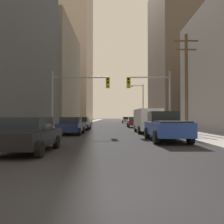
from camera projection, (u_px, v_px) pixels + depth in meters
ground_plane at (107, 202)px, 4.23m from camera, size 400.00×400.00×0.00m
sidewalk_left at (84, 123)px, 54.23m from camera, size 2.89×160.00×0.15m
sidewalk_right at (140, 123)px, 54.20m from camera, size 2.89×160.00×0.15m
pickup_truck_blue at (166, 126)px, 14.91m from camera, size 2.20×5.41×1.90m
cargo_van_white at (148, 119)px, 22.40m from camera, size 2.16×5.27×2.26m
sedan_black at (30, 135)px, 10.07m from camera, size 1.95×4.25×1.52m
sedan_navy at (72, 126)px, 20.27m from camera, size 1.95×4.22×1.52m
sedan_grey at (82, 123)px, 27.24m from camera, size 1.95×4.26×1.52m
sedan_maroon at (135, 122)px, 34.07m from camera, size 1.95×4.23×1.52m
sedan_beige at (127, 120)px, 57.27m from camera, size 1.95×4.24×1.52m
traffic_signal_near_left at (78, 90)px, 22.81m from camera, size 5.71×0.44×6.00m
traffic_signal_near_right at (151, 91)px, 22.80m from camera, size 4.30×0.44×6.00m
utility_pole_right at (187, 81)px, 21.23m from camera, size 2.20×0.28×9.07m
street_lamp_right at (142, 100)px, 43.07m from camera, size 2.45×0.32×7.50m
building_left_mid_office at (23, 76)px, 54.99m from camera, size 23.69×24.14×22.23m
building_left_far_tower at (59, 34)px, 93.54m from camera, size 25.15×27.14×69.41m
building_right_mid_block at (208, 52)px, 51.38m from camera, size 23.33×20.11×31.77m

